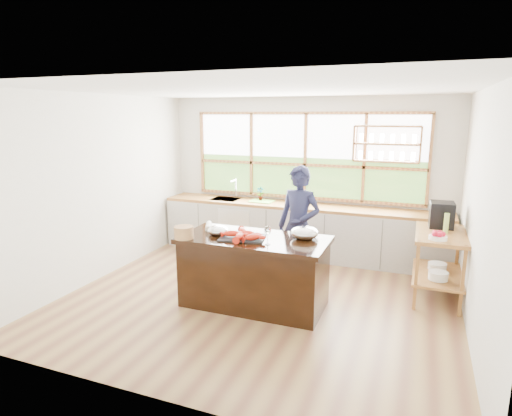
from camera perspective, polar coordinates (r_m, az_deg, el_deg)
The scene contains 18 objects.
ground_plane at distance 5.84m, azimuth 0.47°, elevation -11.95°, with size 5.00×5.00×0.00m, color olive.
room_shell at distance 5.83m, azimuth 2.52°, elevation 5.93°, with size 5.02×4.52×2.71m.
back_counter at distance 7.43m, azimuth 5.65°, elevation -2.90°, with size 4.90×0.63×0.90m.
right_shelf_unit at distance 6.14m, azimuth 23.22°, elevation -5.71°, with size 0.62×1.10×0.90m.
island at distance 5.49m, azimuth -0.27°, elevation -8.44°, with size 1.85×0.90×0.90m.
cook at distance 6.04m, azimuth 5.72°, elevation -2.50°, with size 0.63×0.41×1.72m, color #1C1E3D.
potted_plant at distance 7.58m, azimuth 0.58°, elevation 1.92°, with size 0.14×0.09×0.26m, color slate.
cutting_board at distance 7.53m, azimuth 0.75°, elevation 0.91°, with size 0.40×0.30×0.01m, color #72C843.
espresso_machine at distance 6.32m, azimuth 23.51°, elevation -0.83°, with size 0.30×0.33×0.35m, color black.
wine_bottle at distance 6.04m, azimuth 24.04°, elevation -1.87°, with size 0.07×0.07×0.26m, color #A0C455.
fruit_bowl at distance 5.71m, azimuth 23.11°, elevation -3.46°, with size 0.22×0.22×0.11m.
slate_board at distance 5.32m, azimuth -1.82°, elevation -3.96°, with size 0.55×0.40×0.02m, color black.
lobster_pile at distance 5.27m, azimuth -1.73°, elevation -3.56°, with size 0.52×0.48×0.08m.
mixing_bowl_left at distance 5.48m, azimuth -5.08°, elevation -2.99°, with size 0.27×0.27×0.13m, color silver.
mixing_bowl_right at distance 5.33m, azimuth 6.49°, elevation -3.29°, with size 0.35×0.35×0.17m, color silver.
wine_glass at distance 5.04m, azimuth 1.57°, elevation -3.11°, with size 0.08×0.08×0.22m.
wicker_basket at distance 5.37m, azimuth -9.59°, elevation -3.23°, with size 0.24×0.24×0.15m, color #A7754F.
parchment_roll at distance 5.76m, azimuth -6.34°, elevation -2.43°, with size 0.08×0.08×0.30m, color white.
Camera 1 is at (1.88, -4.98, 2.41)m, focal length 30.00 mm.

